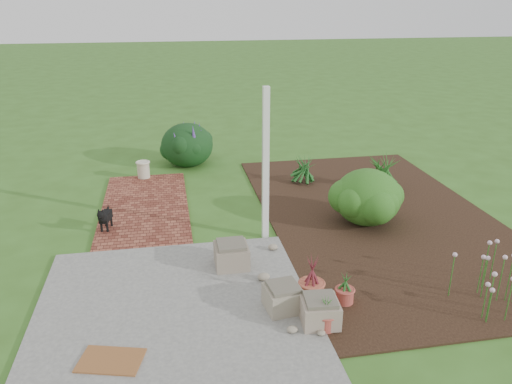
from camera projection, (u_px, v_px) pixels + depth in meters
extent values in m
plane|color=#345D1D|center=(248.00, 241.00, 8.18)|extent=(80.00, 80.00, 0.00)
cube|color=slate|center=(175.00, 309.00, 6.36)|extent=(3.50, 3.50, 0.04)
cube|color=#5C271D|center=(145.00, 206.00, 9.49)|extent=(1.60, 3.50, 0.04)
cube|color=black|center=(379.00, 217.00, 9.05)|extent=(4.00, 7.00, 0.03)
cube|color=white|center=(266.00, 166.00, 7.86)|extent=(0.10, 0.10, 2.50)
cube|color=gray|center=(283.00, 298.00, 6.30)|extent=(0.49, 0.49, 0.29)
cube|color=gray|center=(320.00, 312.00, 6.03)|extent=(0.48, 0.48, 0.30)
cube|color=#7B6C5C|center=(232.00, 256.00, 7.30)|extent=(0.48, 0.48, 0.32)
cube|color=brown|center=(111.00, 360.00, 5.43)|extent=(0.77, 0.60, 0.02)
cube|color=black|center=(106.00, 216.00, 8.44)|extent=(0.21, 0.34, 0.14)
cylinder|color=black|center=(102.00, 227.00, 8.39)|extent=(0.04, 0.04, 0.16)
cylinder|color=black|center=(107.00, 227.00, 8.39)|extent=(0.04, 0.04, 0.16)
cylinder|color=black|center=(106.00, 222.00, 8.61)|extent=(0.04, 0.04, 0.16)
cylinder|color=black|center=(111.00, 222.00, 8.60)|extent=(0.04, 0.04, 0.16)
sphere|color=black|center=(101.00, 215.00, 8.22)|extent=(0.13, 0.13, 0.13)
cone|color=black|center=(108.00, 207.00, 8.57)|extent=(0.07, 0.11, 0.12)
cylinder|color=beige|center=(143.00, 170.00, 10.88)|extent=(0.29, 0.29, 0.36)
ellipsoid|color=#173E10|center=(368.00, 196.00, 8.65)|extent=(1.23, 1.23, 0.99)
cylinder|color=#A95139|center=(311.00, 291.00, 6.49)|extent=(0.39, 0.39, 0.27)
cylinder|color=#A14036|center=(345.00, 295.00, 6.46)|extent=(0.30, 0.30, 0.20)
cylinder|color=#AA4439|center=(326.00, 321.00, 5.95)|extent=(0.27, 0.27, 0.20)
ellipsoid|color=black|center=(187.00, 144.00, 11.71)|extent=(1.61, 1.61, 1.03)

